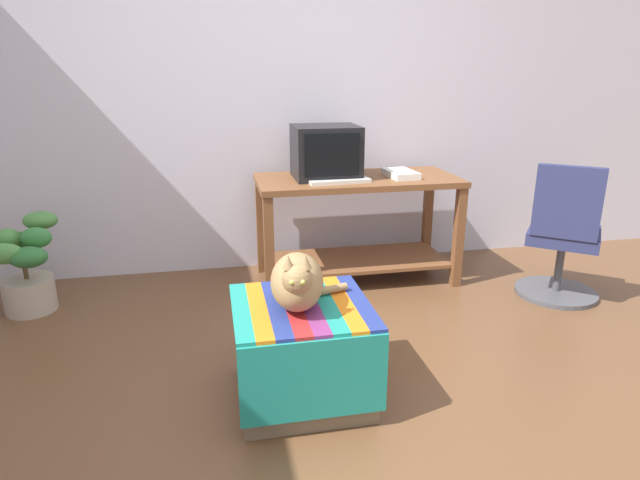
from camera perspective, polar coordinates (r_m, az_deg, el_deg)
name	(u,v)px	position (r m, az deg, el deg)	size (l,w,h in m)	color
ground_plane	(353,424)	(2.40, 3.56, -19.00)	(14.00, 14.00, 0.00)	brown
back_wall	(282,88)	(3.94, -4.09, 15.82)	(8.00, 0.10, 2.60)	silver
desk	(357,211)	(3.70, 3.93, 3.12)	(1.36, 0.62, 0.73)	brown
tv_monitor	(326,153)	(3.60, 0.62, 9.29)	(0.43, 0.38, 0.35)	black
keyboard	(339,181)	(3.47, 2.00, 6.34)	(0.40, 0.15, 0.02)	beige
book	(401,174)	(3.69, 8.59, 6.99)	(0.17, 0.28, 0.04)	white
ottoman_with_blanket	(302,351)	(2.45, -1.92, -11.77)	(0.60, 0.60, 0.46)	#7A664C
cat	(297,281)	(2.27, -2.42, -4.40)	(0.39, 0.39, 0.28)	#9E7A4C
potted_plant	(26,269)	(3.70, -28.86, -2.74)	(0.43, 0.39, 0.60)	#B7A893
office_chair	(563,242)	(3.73, 24.43, -0.15)	(0.59, 0.59, 0.89)	#4C4C51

